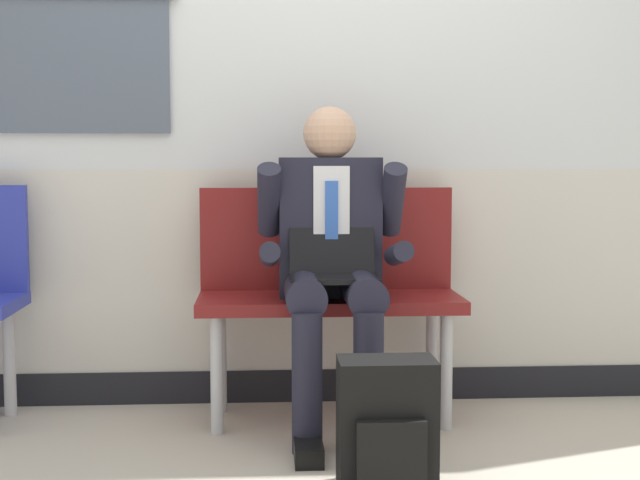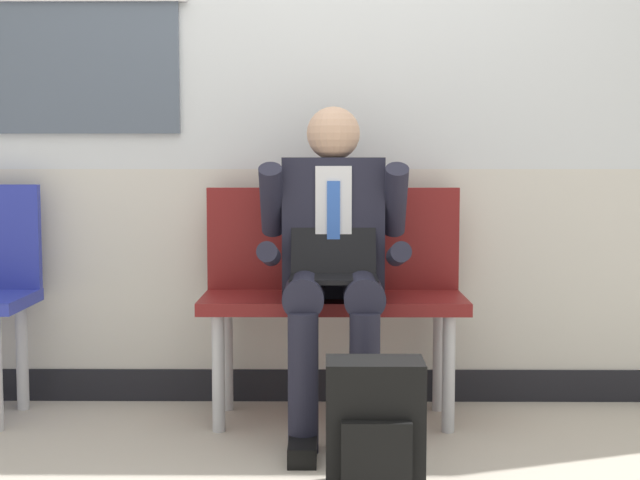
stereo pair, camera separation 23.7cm
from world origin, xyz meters
The scene contains 5 objects.
ground_plane centered at (0.00, 0.00, 0.00)m, with size 18.00×18.00×0.00m, color #B2A899.
station_wall centered at (-0.02, 0.60, 1.35)m, with size 6.44×0.17×2.72m.
bench_with_person centered at (0.10, 0.33, 0.55)m, with size 1.05×0.42×0.93m.
person_seated centered at (0.10, 0.13, 0.68)m, with size 0.57×0.70×1.26m.
backpack centered at (0.23, -0.51, 0.21)m, with size 0.31×0.22×0.42m.
Camera 2 is at (0.08, -3.28, 1.05)m, focal length 50.30 mm.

